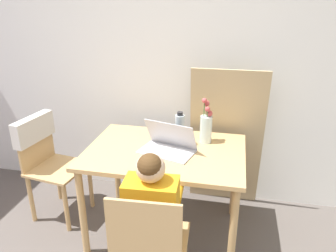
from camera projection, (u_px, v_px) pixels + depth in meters
wall_back at (148, 57)px, 2.76m from camera, size 6.40×0.05×2.50m
dining_table at (165, 161)px, 2.36m from camera, size 1.12×0.78×0.72m
chair_occupied at (150, 249)px, 1.80m from camera, size 0.42×0.42×0.84m
chair_spare at (44, 150)px, 2.64m from camera, size 0.49×0.46×0.85m
person_seated at (154, 210)px, 1.85m from camera, size 0.32×0.44×1.00m
laptop at (168, 144)px, 2.30m from camera, size 0.42×0.32×0.22m
flower_vase at (206, 126)px, 2.41m from camera, size 0.09×0.09×0.34m
water_bottle at (180, 130)px, 2.37m from camera, size 0.07×0.07×0.25m
cardboard_panel at (226, 140)px, 2.74m from camera, size 0.60×0.19×1.23m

